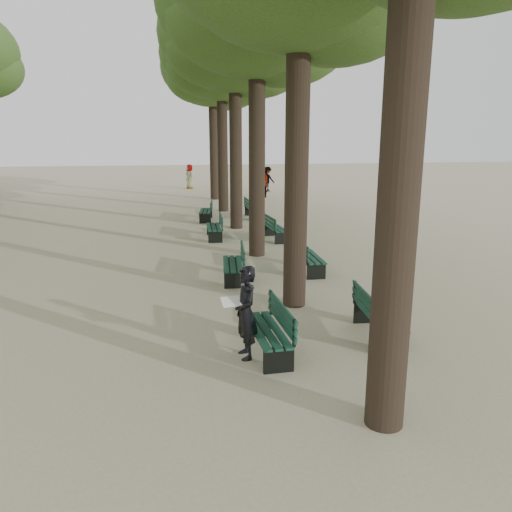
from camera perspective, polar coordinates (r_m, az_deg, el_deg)
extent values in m
plane|color=tan|center=(8.70, -0.51, -12.53)|extent=(120.00, 120.00, 0.00)
cylinder|color=#33261C|center=(6.34, 16.36, 12.32)|extent=(0.52, 0.52, 7.50)
cylinder|color=#33261C|center=(11.06, 4.72, 13.14)|extent=(0.52, 0.52, 7.50)
cylinder|color=#33261C|center=(15.95, 0.10, 13.33)|extent=(0.52, 0.52, 7.50)
ellipsoid|color=#2B4D1A|center=(16.41, 0.11, 27.26)|extent=(6.00, 6.00, 4.50)
cylinder|color=#33261C|center=(20.89, -2.34, 13.39)|extent=(0.52, 0.52, 7.50)
ellipsoid|color=#2B4D1A|center=(21.24, -2.45, 24.10)|extent=(6.00, 6.00, 4.50)
cylinder|color=#33261C|center=(25.85, -3.85, 13.42)|extent=(0.52, 0.52, 7.50)
ellipsoid|color=#2B4D1A|center=(26.14, -4.00, 22.11)|extent=(6.00, 6.00, 4.50)
cylinder|color=#33261C|center=(30.83, -4.87, 13.43)|extent=(0.52, 0.52, 7.50)
ellipsoid|color=#2B4D1A|center=(31.07, -5.03, 20.73)|extent=(6.00, 6.00, 4.50)
cube|color=black|center=(9.10, 1.19, -9.76)|extent=(0.60, 1.82, 0.45)
cube|color=#0D2E23|center=(9.01, 1.19, -8.45)|extent=(0.62, 1.82, 0.04)
cube|color=#0D2E23|center=(8.98, 2.95, -6.69)|extent=(0.12, 1.80, 0.40)
cube|color=black|center=(13.56, -2.68, -1.83)|extent=(0.70, 1.84, 0.45)
cube|color=#0D2E23|center=(13.50, -2.70, -0.91)|extent=(0.72, 1.85, 0.04)
cube|color=#0D2E23|center=(13.44, -1.52, 0.23)|extent=(0.22, 1.79, 0.40)
cube|color=black|center=(19.05, -4.85, 2.66)|extent=(0.60, 1.82, 0.45)
cube|color=#0D2E23|center=(19.01, -4.86, 3.32)|extent=(0.62, 1.82, 0.04)
cube|color=#0D2E23|center=(18.97, -4.03, 4.15)|extent=(0.12, 1.80, 0.40)
cube|color=black|center=(23.20, -5.79, 4.61)|extent=(0.74, 1.85, 0.45)
cube|color=#0D2E23|center=(23.16, -5.80, 5.16)|extent=(0.76, 1.85, 0.04)
cube|color=#0D2E23|center=(23.11, -5.12, 5.83)|extent=(0.26, 1.79, 0.40)
cube|color=black|center=(10.06, 13.90, -7.83)|extent=(0.66, 1.84, 0.45)
cube|color=#0D2E23|center=(9.98, 13.97, -6.63)|extent=(0.68, 1.84, 0.04)
cube|color=#0D2E23|center=(9.80, 12.51, -5.24)|extent=(0.18, 1.80, 0.40)
cube|color=black|center=(14.43, 6.19, -0.94)|extent=(0.57, 1.81, 0.45)
cube|color=#0D2E23|center=(14.37, 6.21, -0.07)|extent=(0.59, 1.81, 0.04)
cube|color=#0D2E23|center=(14.25, 5.15, 0.95)|extent=(0.09, 1.80, 0.40)
cube|color=black|center=(18.79, 2.34, 2.54)|extent=(0.65, 1.83, 0.45)
cube|color=#0D2E23|center=(18.74, 2.34, 3.22)|extent=(0.67, 1.83, 0.04)
cube|color=#0D2E23|center=(18.62, 1.52, 4.00)|extent=(0.17, 1.80, 0.40)
cube|color=black|center=(23.79, -0.30, 4.91)|extent=(0.55, 1.81, 0.45)
cube|color=#0D2E23|center=(23.76, -0.30, 5.44)|extent=(0.57, 1.81, 0.04)
cube|color=#0D2E23|center=(23.67, -0.97, 6.07)|extent=(0.07, 1.80, 0.40)
imported|color=black|center=(8.73, -1.18, -6.48)|extent=(0.42, 0.71, 1.67)
cube|color=white|center=(8.63, -2.83, -5.22)|extent=(0.37, 0.29, 0.12)
imported|color=#262628|center=(31.88, 1.03, 8.24)|extent=(0.49, 1.02, 1.68)
imported|color=#262628|center=(37.42, -7.56, 9.00)|extent=(0.63, 0.93, 1.77)
imported|color=#262628|center=(35.25, 1.33, 8.79)|extent=(1.01, 1.04, 1.72)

